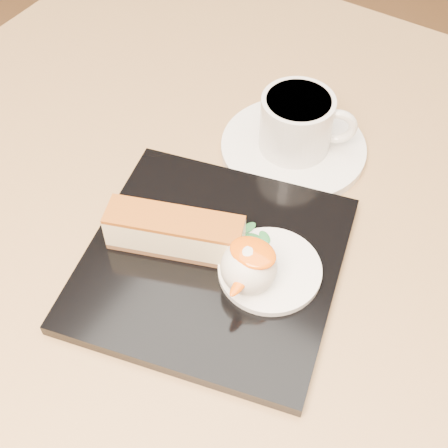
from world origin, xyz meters
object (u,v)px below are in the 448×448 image
Objects in this scene: table at (218,299)px; dessert_plate at (212,263)px; coffee_cup at (298,122)px; cheesecake at (175,232)px; saucer at (293,148)px; ice_cream_scoop at (249,267)px.

dessert_plate reaches higher than table.
dessert_plate is 0.17m from coffee_cup.
cheesecake is 0.18m from saucer.
dessert_plate is 0.17m from saucer.
table is 0.20m from cheesecake.
saucer is (-0.05, 0.17, -0.03)m from ice_cream_scoop.
saucer is (-0.01, 0.17, -0.00)m from dessert_plate.
ice_cream_scoop is 0.51× the size of coffee_cup.
ice_cream_scoop reaches higher than saucer.
saucer reaches higher than table.
cheesecake is (-0.04, -0.01, 0.03)m from dessert_plate.
dessert_plate is 4.62× the size of ice_cream_scoop.
table is 0.23m from coffee_cup.
cheesecake is 0.18m from coffee_cup.
dessert_plate is at bearing -11.72° from cheesecake.
coffee_cup is at bearing 104.98° from ice_cream_scoop.
table is 0.21m from ice_cream_scoop.
coffee_cup is (-0.05, 0.17, 0.00)m from ice_cream_scoop.
dessert_plate is 1.78× the size of cheesecake.
coffee_cup reaches higher than saucer.
table is 8.54× the size of coffee_cup.
coffee_cup is (0.03, 0.17, 0.01)m from cheesecake.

